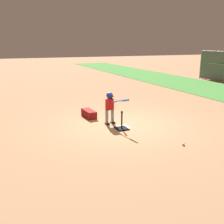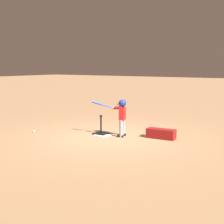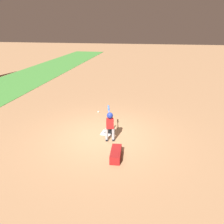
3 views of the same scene
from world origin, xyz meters
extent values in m
plane|color=#99704C|center=(0.00, 0.00, 0.00)|extent=(90.00, 90.00, 0.00)
cube|color=white|center=(0.30, -0.08, 0.01)|extent=(0.48, 0.48, 0.02)
cube|color=black|center=(0.42, -0.17, 0.02)|extent=(0.41, 0.37, 0.04)
cylinder|color=black|center=(0.42, -0.17, 0.30)|extent=(0.05, 0.05, 0.51)
cylinder|color=black|center=(0.42, -0.17, 0.58)|extent=(0.08, 0.08, 0.05)
cylinder|color=gray|center=(-0.29, -0.18, 0.25)|extent=(0.13, 0.13, 0.51)
cube|color=black|center=(-0.28, -0.18, 0.03)|extent=(0.20, 0.13, 0.06)
cylinder|color=gray|center=(-0.24, -0.42, 0.25)|extent=(0.13, 0.13, 0.51)
cube|color=black|center=(-0.22, -0.42, 0.03)|extent=(0.20, 0.13, 0.06)
cube|color=red|center=(-0.27, -0.30, 0.70)|extent=(0.20, 0.29, 0.38)
sphere|color=tan|center=(-0.27, -0.30, 0.99)|extent=(0.19, 0.19, 0.19)
sphere|color=navy|center=(-0.27, -0.30, 1.01)|extent=(0.23, 0.23, 0.23)
cube|color=navy|center=(-0.17, -0.28, 0.98)|extent=(0.15, 0.19, 0.01)
cylinder|color=red|center=(-0.14, -0.23, 0.87)|extent=(0.31, 0.09, 0.11)
cylinder|color=red|center=(-0.12, -0.31, 0.87)|extent=(0.30, 0.22, 0.11)
sphere|color=tan|center=(0.01, -0.23, 0.85)|extent=(0.10, 0.10, 0.10)
cylinder|color=blue|center=(0.33, -0.15, 0.93)|extent=(0.67, 0.20, 0.19)
cylinder|color=blue|center=(0.54, -0.10, 0.98)|extent=(0.30, 0.13, 0.13)
cylinder|color=black|center=(-0.01, -0.24, 0.85)|extent=(0.04, 0.05, 0.05)
sphere|color=white|center=(2.38, 0.78, 0.04)|extent=(0.07, 0.07, 0.07)
cube|color=maroon|center=(-1.36, -0.70, 0.14)|extent=(0.86, 0.37, 0.28)
camera|label=1|loc=(7.78, -3.69, 2.72)|focal=42.00mm
camera|label=2|loc=(-5.06, 7.56, 2.13)|focal=50.00mm
camera|label=3|loc=(-7.30, -1.63, 4.00)|focal=35.00mm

